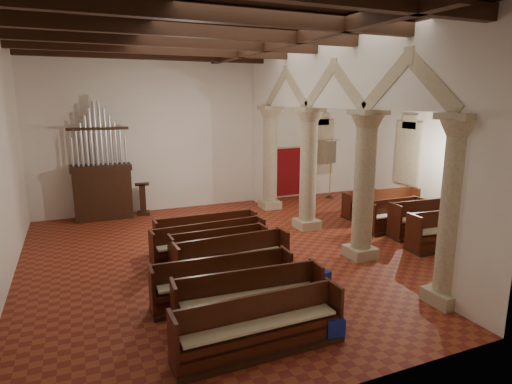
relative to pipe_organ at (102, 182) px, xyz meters
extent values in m
plane|color=brown|center=(4.50, -5.50, -1.37)|extent=(14.00, 14.00, 0.00)
plane|color=black|center=(4.50, -5.50, 4.63)|extent=(14.00, 14.00, 0.00)
cube|color=white|center=(4.50, 0.50, 1.63)|extent=(14.00, 0.02, 6.00)
cube|color=white|center=(4.50, -11.50, 1.63)|extent=(14.00, 0.02, 6.00)
cube|color=white|center=(11.50, -5.50, 1.63)|extent=(0.02, 12.00, 6.00)
cube|color=beige|center=(6.30, -10.00, -1.22)|extent=(0.75, 0.75, 0.30)
cylinder|color=beige|center=(6.30, -10.00, 0.58)|extent=(0.56, 0.56, 3.30)
cube|color=beige|center=(6.30, -7.00, -1.22)|extent=(0.75, 0.75, 0.30)
cylinder|color=beige|center=(6.30, -7.00, 0.58)|extent=(0.56, 0.56, 3.30)
cube|color=beige|center=(6.30, -4.00, -1.22)|extent=(0.75, 0.75, 0.30)
cylinder|color=beige|center=(6.30, -4.00, 0.58)|extent=(0.56, 0.56, 3.30)
cube|color=beige|center=(6.30, -1.00, -1.22)|extent=(0.75, 0.75, 0.30)
cylinder|color=beige|center=(6.30, -1.00, 0.58)|extent=(0.56, 0.56, 3.30)
cube|color=white|center=(6.30, -5.50, 3.66)|extent=(0.25, 11.90, 1.93)
cube|color=#36795D|center=(11.48, -7.00, 0.83)|extent=(0.03, 1.00, 2.20)
cube|color=#36795D|center=(11.48, -3.00, 0.83)|extent=(0.03, 1.00, 2.20)
cube|color=#36795D|center=(9.50, 0.48, 0.83)|extent=(1.00, 0.03, 2.20)
cube|color=#321A10|center=(0.00, 0.00, -0.47)|extent=(2.00, 0.80, 1.80)
cube|color=#321A10|center=(0.00, 0.00, 0.53)|extent=(2.10, 0.85, 0.20)
cube|color=#372111|center=(1.41, 0.00, -1.32)|extent=(0.52, 0.52, 0.10)
cube|color=#372111|center=(1.41, 0.00, -0.80)|extent=(0.25, 0.25, 1.14)
cube|color=#372111|center=(1.41, -0.08, -0.18)|extent=(0.57, 0.47, 0.20)
cube|color=maroon|center=(8.00, 0.42, -0.22)|extent=(1.60, 0.06, 2.10)
cylinder|color=gold|center=(8.00, 0.40, 0.88)|extent=(1.80, 0.04, 0.04)
cone|color=#321A10|center=(9.53, -0.41, -1.30)|extent=(0.41, 0.41, 0.14)
cylinder|color=gold|center=(9.53, -0.41, -0.01)|extent=(0.04, 0.04, 2.72)
cylinder|color=gold|center=(9.53, -0.41, 1.24)|extent=(0.29, 0.76, 0.03)
cube|color=navy|center=(9.53, -0.43, 0.67)|extent=(0.60, 0.22, 0.96)
cube|color=navy|center=(3.28, -10.27, -1.10)|extent=(0.39, 0.34, 0.34)
cube|color=navy|center=(4.27, -8.29, -1.12)|extent=(0.36, 0.31, 0.30)
cube|color=navy|center=(3.28, -6.19, -1.10)|extent=(0.36, 0.30, 0.35)
cylinder|color=white|center=(3.14, -9.43, -1.21)|extent=(1.00, 0.28, 0.10)
cylinder|color=white|center=(2.43, -8.30, -1.21)|extent=(1.09, 0.25, 0.11)
cube|color=#321A10|center=(1.86, -10.11, -1.32)|extent=(3.10, 0.72, 0.10)
cube|color=#44280E|center=(1.86, -10.16, -1.06)|extent=(2.94, 0.42, 0.43)
cube|color=#44280E|center=(1.86, -9.94, -0.82)|extent=(2.94, 0.11, 0.91)
cube|color=#44280E|center=(0.35, -10.09, -0.82)|extent=(0.08, 0.58, 0.91)
cube|color=#44280E|center=(3.37, -10.09, -0.82)|extent=(0.08, 0.58, 0.91)
cube|color=beige|center=(1.86, -10.16, -0.82)|extent=(2.82, 0.38, 0.05)
cube|color=#321A10|center=(2.10, -9.04, -1.32)|extent=(3.06, 0.87, 0.10)
cube|color=#492A0F|center=(2.10, -9.09, -1.05)|extent=(2.89, 0.57, 0.44)
cube|color=#492A0F|center=(2.10, -8.86, -0.81)|extent=(2.87, 0.25, 0.93)
cube|color=#492A0F|center=(0.63, -9.02, -0.81)|extent=(0.10, 0.59, 0.93)
cube|color=#492A0F|center=(3.58, -9.02, -0.81)|extent=(0.10, 0.59, 0.93)
cube|color=beige|center=(2.10, -9.09, -0.81)|extent=(2.77, 0.52, 0.05)
cube|color=#321A10|center=(1.87, -8.10, -1.32)|extent=(3.10, 0.80, 0.10)
cube|color=#45180E|center=(1.87, -8.15, -1.06)|extent=(2.93, 0.50, 0.44)
cube|color=#45180E|center=(1.87, -7.93, -0.81)|extent=(2.92, 0.18, 0.92)
cube|color=#45180E|center=(0.37, -8.08, -0.81)|extent=(0.09, 0.58, 0.92)
cube|color=#45180E|center=(3.37, -8.08, -0.81)|extent=(0.09, 0.58, 0.92)
cube|color=beige|center=(1.87, -8.15, -0.81)|extent=(2.82, 0.46, 0.05)
cube|color=#321A10|center=(2.51, -6.98, -1.32)|extent=(2.89, 0.82, 0.10)
cube|color=#3C180C|center=(2.51, -7.03, -1.04)|extent=(2.73, 0.51, 0.45)
cube|color=#3C180C|center=(2.51, -6.80, -0.79)|extent=(2.71, 0.18, 0.96)
cube|color=#3C180C|center=(1.11, -6.96, -0.79)|extent=(0.09, 0.61, 0.96)
cube|color=#3C180C|center=(3.91, -6.96, -0.79)|extent=(0.09, 0.61, 0.96)
cube|color=beige|center=(2.51, -7.03, -0.79)|extent=(2.62, 0.46, 0.05)
cube|color=#321A10|center=(2.43, -6.15, -1.32)|extent=(2.58, 0.71, 0.10)
cube|color=#46220F|center=(2.43, -6.20, -1.06)|extent=(2.43, 0.42, 0.43)
cube|color=#46220F|center=(2.43, -5.98, -0.82)|extent=(2.42, 0.10, 0.91)
cube|color=#46220F|center=(1.18, -6.13, -0.82)|extent=(0.08, 0.57, 0.91)
cube|color=#46220F|center=(3.68, -6.13, -0.82)|extent=(0.08, 0.57, 0.91)
cube|color=beige|center=(2.43, -6.20, -0.82)|extent=(2.33, 0.38, 0.05)
cube|color=#321A10|center=(2.34, -5.59, -1.32)|extent=(3.19, 0.84, 0.10)
cube|color=#4A2B0F|center=(2.34, -5.64, -1.05)|extent=(3.02, 0.54, 0.44)
cube|color=#4A2B0F|center=(2.34, -5.41, -0.81)|extent=(3.01, 0.22, 0.93)
cube|color=#4A2B0F|center=(0.80, -5.57, -0.81)|extent=(0.10, 0.59, 0.93)
cube|color=#4A2B0F|center=(3.89, -5.57, -0.81)|extent=(0.10, 0.59, 0.93)
cube|color=beige|center=(2.34, -5.64, -0.81)|extent=(2.90, 0.50, 0.05)
cube|color=#321A10|center=(2.55, -4.64, -1.32)|extent=(3.03, 0.68, 0.10)
cube|color=#3F250D|center=(2.55, -4.69, -1.06)|extent=(2.88, 0.39, 0.43)
cube|color=#3F250D|center=(2.55, -4.47, -0.82)|extent=(2.88, 0.07, 0.91)
cube|color=#3F250D|center=(1.07, -4.62, -0.82)|extent=(0.07, 0.58, 0.91)
cube|color=#3F250D|center=(4.03, -4.62, -0.82)|extent=(0.07, 0.58, 0.91)
cube|color=beige|center=(2.55, -4.69, -0.82)|extent=(2.76, 0.35, 0.05)
cube|color=#321A10|center=(8.78, -7.40, -1.32)|extent=(1.92, 0.87, 0.11)
cube|color=#3C200C|center=(8.78, -7.45, -1.02)|extent=(1.75, 0.54, 0.48)
cube|color=#3C200C|center=(8.78, -7.21, -0.75)|extent=(1.73, 0.19, 1.02)
cube|color=#3C200C|center=(7.87, -7.38, -0.75)|extent=(0.12, 0.65, 1.02)
cube|color=#3C200C|center=(9.68, -7.38, -0.75)|extent=(0.12, 0.65, 1.02)
cube|color=beige|center=(8.78, -7.45, -0.75)|extent=(1.68, 0.50, 0.05)
cube|color=#321A10|center=(9.31, -6.25, -1.32)|extent=(2.38, 0.92, 0.11)
cube|color=#47210F|center=(9.31, -6.31, -1.01)|extent=(2.21, 0.58, 0.49)
cube|color=#47210F|center=(9.31, -6.06, -0.74)|extent=(2.19, 0.22, 1.04)
cube|color=#47210F|center=(8.18, -6.23, -0.74)|extent=(0.12, 0.66, 1.04)
cube|color=#47210F|center=(10.45, -6.23, -0.74)|extent=(0.12, 0.66, 1.04)
cube|color=beige|center=(9.31, -6.31, -0.74)|extent=(2.12, 0.53, 0.05)
cube|color=#321A10|center=(8.85, -5.42, -1.32)|extent=(2.12, 0.70, 0.10)
cube|color=#3F210D|center=(8.85, -5.47, -1.04)|extent=(1.97, 0.40, 0.45)
cube|color=#3F210D|center=(8.85, -5.24, -0.79)|extent=(1.97, 0.07, 0.95)
cube|color=#3F210D|center=(7.83, -5.40, -0.79)|extent=(0.07, 0.60, 0.95)
cube|color=#3F210D|center=(9.87, -5.40, -0.79)|extent=(0.07, 0.60, 0.95)
cube|color=beige|center=(8.85, -5.47, -0.79)|extent=(1.89, 0.36, 0.05)
cube|color=#321A10|center=(9.45, -4.40, -1.32)|extent=(2.31, 0.79, 0.11)
cube|color=#4A260F|center=(9.45, -4.46, -1.01)|extent=(2.15, 0.46, 0.49)
cube|color=#4A260F|center=(9.45, -4.20, -0.74)|extent=(2.15, 0.10, 1.04)
cube|color=#4A260F|center=(8.33, -4.38, -0.74)|extent=(0.08, 0.66, 1.04)
cube|color=#4A260F|center=(10.56, -4.38, -0.74)|extent=(0.08, 0.66, 1.04)
cube|color=beige|center=(9.45, -4.46, -0.74)|extent=(2.07, 0.41, 0.05)
cube|color=#321A10|center=(8.96, -3.60, -1.33)|extent=(1.65, 0.72, 0.09)
cube|color=#45220E|center=(8.96, -3.64, -1.07)|extent=(1.48, 0.44, 0.41)
cube|color=#45220E|center=(8.96, -3.43, -0.85)|extent=(1.47, 0.14, 0.87)
cube|color=#45220E|center=(8.19, -3.58, -0.85)|extent=(0.09, 0.55, 0.87)
cube|color=#45220E|center=(9.73, -3.58, -0.85)|extent=(0.09, 0.55, 0.87)
cube|color=beige|center=(8.96, -3.64, -0.85)|extent=(1.42, 0.40, 0.05)
camera|label=1|loc=(-0.85, -16.26, 2.97)|focal=30.00mm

